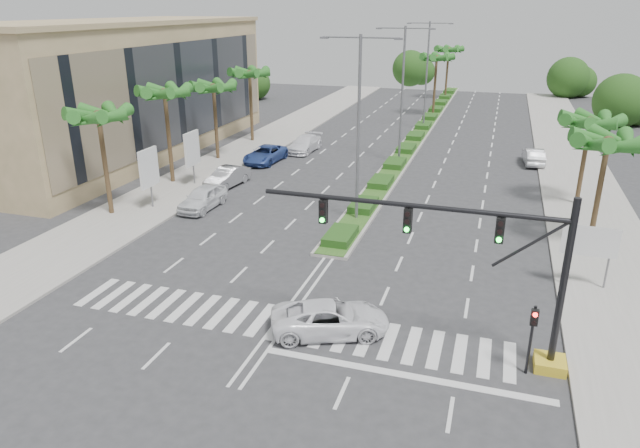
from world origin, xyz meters
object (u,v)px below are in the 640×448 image
Objects in this scene: car_parked_c at (265,154)px; car_parked_b at (227,177)px; car_right at (533,156)px; car_crossing at (330,318)px; car_parked_d at (305,144)px; car_parked_a at (203,198)px.

car_parked_b is at bearing -86.48° from car_parked_c.
car_crossing is at bearing 68.82° from car_right.
car_parked_c is 1.05× the size of car_crossing.
car_parked_c is 29.96m from car_crossing.
car_parked_d reaches higher than car_parked_c.
car_parked_d is (2.08, 12.98, 0.00)m from car_parked_b.
car_parked_c is 1.02× the size of car_parked_d.
car_right is at bearing 39.64° from car_parked_b.
car_right reaches higher than car_crossing.
car_crossing is at bearing -44.82° from car_parked_b.
car_parked_b is 13.15m from car_parked_d.
car_right is (22.84, 20.06, -0.05)m from car_parked_a.
car_parked_d reaches higher than car_right.
car_parked_d is at bearing 71.33° from car_parked_c.
car_parked_d is at bearing -1.24° from car_crossing.
car_parked_b is at bearing 99.37° from car_parked_a.
car_parked_c is 5.52m from car_parked_d.
car_parked_b is 23.32m from car_crossing.
car_crossing is 34.50m from car_right.
car_parked_d is (1.33, 18.40, -0.03)m from car_parked_a.
car_parked_a is at bearing 36.00° from car_right.
car_right is (9.45, 33.18, 0.03)m from car_crossing.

